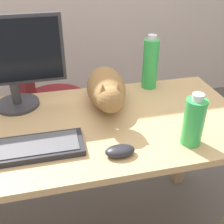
{
  "coord_description": "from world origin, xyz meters",
  "views": [
    {
      "loc": [
        -0.07,
        -0.97,
        1.41
      ],
      "look_at": [
        0.15,
        -0.03,
        0.81
      ],
      "focal_mm": 43.97,
      "sensor_mm": 36.0,
      "label": 1
    }
  ],
  "objects_px": {
    "office_chair": "(50,113)",
    "water_bottle": "(194,121)",
    "keyboard": "(23,149)",
    "spray_bottle": "(150,64)",
    "computer_mouse": "(120,151)",
    "monitor": "(9,60)",
    "cat": "(106,88)"
  },
  "relations": [
    {
      "from": "office_chair",
      "to": "water_bottle",
      "type": "distance_m",
      "value": 1.21
    },
    {
      "from": "water_bottle",
      "to": "monitor",
      "type": "bearing_deg",
      "value": 146.14
    },
    {
      "from": "cat",
      "to": "computer_mouse",
      "type": "height_order",
      "value": "cat"
    },
    {
      "from": "cat",
      "to": "water_bottle",
      "type": "xyz_separation_m",
      "value": [
        0.25,
        -0.37,
        0.02
      ]
    },
    {
      "from": "office_chair",
      "to": "monitor",
      "type": "distance_m",
      "value": 0.82
    },
    {
      "from": "computer_mouse",
      "to": "spray_bottle",
      "type": "xyz_separation_m",
      "value": [
        0.29,
        0.51,
        0.11
      ]
    },
    {
      "from": "water_bottle",
      "to": "keyboard",
      "type": "bearing_deg",
      "value": 172.16
    },
    {
      "from": "office_chair",
      "to": "monitor",
      "type": "bearing_deg",
      "value": -102.95
    },
    {
      "from": "monitor",
      "to": "cat",
      "type": "bearing_deg",
      "value": -10.44
    },
    {
      "from": "cat",
      "to": "water_bottle",
      "type": "relative_size",
      "value": 2.91
    },
    {
      "from": "monitor",
      "to": "keyboard",
      "type": "xyz_separation_m",
      "value": [
        0.04,
        -0.36,
        -0.21
      ]
    },
    {
      "from": "monitor",
      "to": "water_bottle",
      "type": "height_order",
      "value": "monitor"
    },
    {
      "from": "keyboard",
      "to": "water_bottle",
      "type": "relative_size",
      "value": 2.1
    },
    {
      "from": "keyboard",
      "to": "spray_bottle",
      "type": "xyz_separation_m",
      "value": [
        0.63,
        0.41,
        0.12
      ]
    },
    {
      "from": "keyboard",
      "to": "spray_bottle",
      "type": "height_order",
      "value": "spray_bottle"
    },
    {
      "from": "monitor",
      "to": "water_bottle",
      "type": "distance_m",
      "value": 0.81
    },
    {
      "from": "keyboard",
      "to": "cat",
      "type": "distance_m",
      "value": 0.47
    },
    {
      "from": "monitor",
      "to": "computer_mouse",
      "type": "height_order",
      "value": "monitor"
    },
    {
      "from": "monitor",
      "to": "spray_bottle",
      "type": "bearing_deg",
      "value": 4.42
    },
    {
      "from": "water_bottle",
      "to": "spray_bottle",
      "type": "bearing_deg",
      "value": 88.98
    },
    {
      "from": "water_bottle",
      "to": "spray_bottle",
      "type": "xyz_separation_m",
      "value": [
        0.01,
        0.5,
        0.03
      ]
    },
    {
      "from": "cat",
      "to": "water_bottle",
      "type": "bearing_deg",
      "value": -55.94
    },
    {
      "from": "computer_mouse",
      "to": "spray_bottle",
      "type": "relative_size",
      "value": 0.39
    },
    {
      "from": "computer_mouse",
      "to": "water_bottle",
      "type": "bearing_deg",
      "value": 2.01
    },
    {
      "from": "office_chair",
      "to": "computer_mouse",
      "type": "relative_size",
      "value": 8.09
    },
    {
      "from": "keyboard",
      "to": "cat",
      "type": "relative_size",
      "value": 0.72
    },
    {
      "from": "monitor",
      "to": "computer_mouse",
      "type": "distance_m",
      "value": 0.63
    },
    {
      "from": "monitor",
      "to": "computer_mouse",
      "type": "relative_size",
      "value": 4.37
    },
    {
      "from": "monitor",
      "to": "water_bottle",
      "type": "bearing_deg",
      "value": -33.86
    },
    {
      "from": "office_chair",
      "to": "keyboard",
      "type": "height_order",
      "value": "office_chair"
    },
    {
      "from": "keyboard",
      "to": "water_bottle",
      "type": "distance_m",
      "value": 0.63
    },
    {
      "from": "computer_mouse",
      "to": "water_bottle",
      "type": "relative_size",
      "value": 0.52
    }
  ]
}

